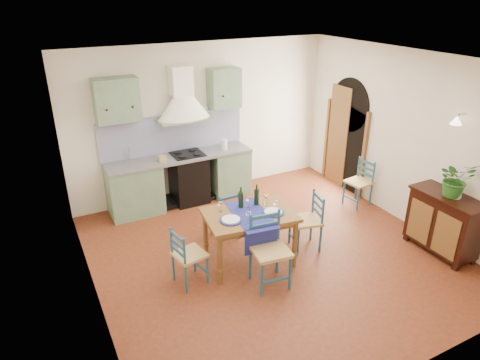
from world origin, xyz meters
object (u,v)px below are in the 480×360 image
object	(u,v)px
potted_plant	(456,179)
chair_near	(269,250)
dining_table	(250,219)
sideboard	(444,221)

from	to	relation	value
potted_plant	chair_near	bearing A→B (deg)	168.14
dining_table	chair_near	world-z (taller)	dining_table
dining_table	potted_plant	size ratio (longest dim) A/B	2.53
sideboard	potted_plant	distance (m)	0.69
dining_table	chair_near	xyz separation A→B (m)	(-0.01, -0.54, -0.18)
sideboard	chair_near	bearing A→B (deg)	168.66
dining_table	sideboard	bearing A→B (deg)	-22.12
dining_table	chair_near	size ratio (longest dim) A/B	1.34
chair_near	potted_plant	world-z (taller)	potted_plant
sideboard	potted_plant	bearing A→B (deg)	-65.42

